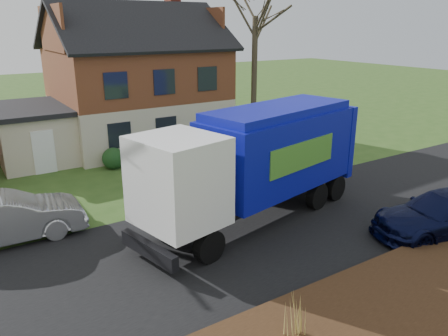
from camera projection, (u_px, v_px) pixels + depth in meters
ground at (246, 238)px, 14.71m from camera, size 120.00×120.00×0.00m
road at (246, 237)px, 14.71m from camera, size 80.00×7.00×0.02m
mulch_verge at (375, 319)px, 10.43m from camera, size 80.00×3.50×0.30m
main_house at (129, 75)px, 25.33m from camera, size 12.95×8.95×9.26m
garbage_truck at (259, 157)px, 15.54m from camera, size 9.77×4.45×4.05m
silver_sedan at (4, 218)px, 14.24m from camera, size 5.04×1.93×1.64m
navy_wagon at (445, 214)px, 14.74m from camera, size 5.49×3.35×1.49m
grass_clump_mid at (295, 313)px, 9.57m from camera, size 0.37×0.31×1.04m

